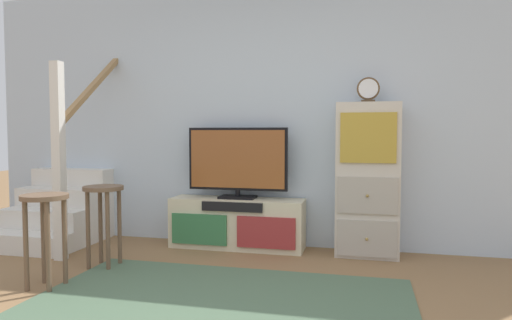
{
  "coord_description": "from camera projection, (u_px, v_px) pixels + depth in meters",
  "views": [
    {
      "loc": [
        0.94,
        -2.17,
        1.15
      ],
      "look_at": [
        -0.03,
        1.88,
        0.91
      ],
      "focal_mm": 31.84,
      "sensor_mm": 36.0,
      "label": 1
    }
  ],
  "objects": [
    {
      "name": "side_cabinet",
      "position": [
        367.0,
        180.0,
        4.26
      ],
      "size": [
        0.58,
        0.38,
        1.44
      ],
      "color": "beige",
      "rests_on": "ground_plane"
    },
    {
      "name": "television",
      "position": [
        238.0,
        161.0,
        4.56
      ],
      "size": [
        1.02,
        0.22,
        0.71
      ],
      "color": "black",
      "rests_on": "media_console"
    },
    {
      "name": "media_console",
      "position": [
        237.0,
        223.0,
        4.57
      ],
      "size": [
        1.35,
        0.38,
        0.5
      ],
      "color": "beige",
      "rests_on": "ground_plane"
    },
    {
      "name": "bar_stool_far",
      "position": [
        104.0,
        207.0,
        3.9
      ],
      "size": [
        0.34,
        0.34,
        0.7
      ],
      "color": "brown",
      "rests_on": "ground_plane"
    },
    {
      "name": "bar_stool_near",
      "position": [
        45.0,
        218.0,
        3.37
      ],
      "size": [
        0.34,
        0.34,
        0.7
      ],
      "color": "brown",
      "rests_on": "ground_plane"
    },
    {
      "name": "back_wall",
      "position": [
        272.0,
        115.0,
        4.7
      ],
      "size": [
        6.4,
        0.12,
        2.7
      ],
      "primitive_type": "cube",
      "color": "silver",
      "rests_on": "ground_plane"
    },
    {
      "name": "desk_clock",
      "position": [
        368.0,
        90.0,
        4.2
      ],
      "size": [
        0.21,
        0.08,
        0.23
      ],
      "color": "#4C3823",
      "rests_on": "side_cabinet"
    },
    {
      "name": "area_rug",
      "position": [
        215.0,
        309.0,
        2.97
      ],
      "size": [
        2.6,
        1.8,
        0.01
      ],
      "primitive_type": "cube",
      "color": "#4C664C",
      "rests_on": "ground_plane"
    },
    {
      "name": "staircase",
      "position": [
        69.0,
        204.0,
        5.03
      ],
      "size": [
        1.0,
        1.36,
        2.2
      ],
      "color": "silver",
      "rests_on": "ground_plane"
    }
  ]
}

